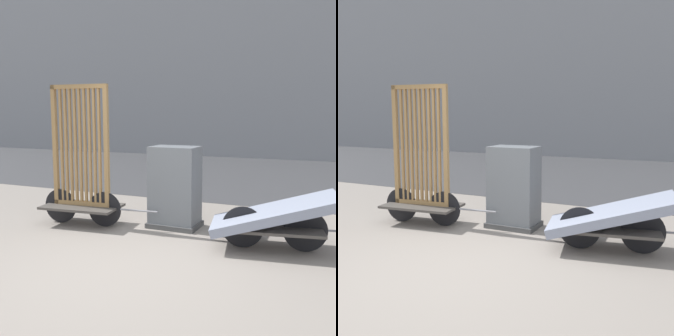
# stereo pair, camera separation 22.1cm
# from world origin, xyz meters

# --- Properties ---
(ground_plane) EXTENTS (60.00, 60.00, 0.00)m
(ground_plane) POSITION_xyz_m (0.00, 0.00, 0.00)
(ground_plane) COLOR gray
(road_strip) EXTENTS (56.00, 8.84, 0.01)m
(road_strip) POSITION_xyz_m (0.00, 8.22, 0.00)
(road_strip) COLOR #424244
(road_strip) RESTS_ON ground_plane
(bike_cart_with_bedframe) EXTENTS (2.03, 0.84, 2.32)m
(bike_cart_with_bedframe) POSITION_xyz_m (-1.57, 1.41, 0.81)
(bike_cart_with_bedframe) COLOR #4C4742
(bike_cart_with_bedframe) RESTS_ON ground_plane
(bike_cart_with_mattress) EXTENTS (2.23, 1.16, 0.81)m
(bike_cart_with_mattress) POSITION_xyz_m (1.58, 1.41, 0.46)
(bike_cart_with_mattress) COLOR #4C4742
(bike_cart_with_mattress) RESTS_ON ground_plane
(utility_cabinet) EXTENTS (0.82, 0.59, 1.33)m
(utility_cabinet) POSITION_xyz_m (-0.09, 1.90, 0.62)
(utility_cabinet) COLOR #4C4C4C
(utility_cabinet) RESTS_ON ground_plane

